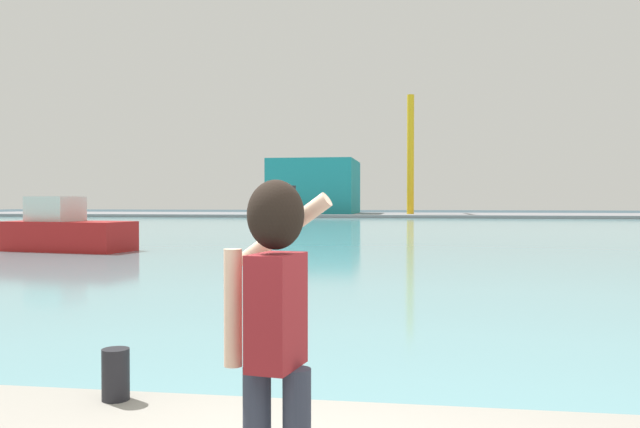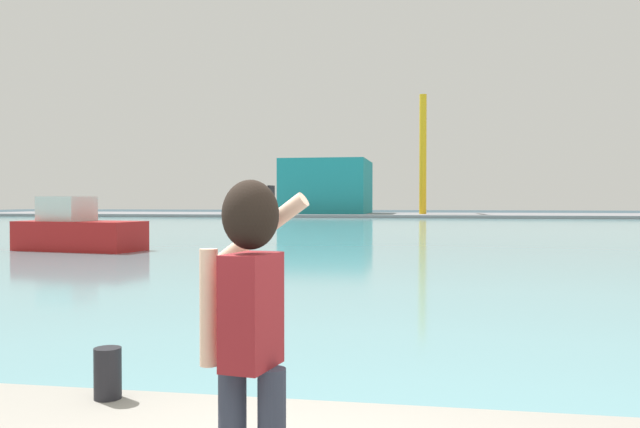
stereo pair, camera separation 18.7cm
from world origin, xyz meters
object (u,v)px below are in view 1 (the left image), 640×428
at_px(harbor_bollard, 116,374).
at_px(warehouse_left, 315,187).
at_px(port_crane, 410,142).
at_px(boat_moored, 66,231).
at_px(person_photographer, 275,318).

xyz_separation_m(harbor_bollard, warehouse_left, (-13.05, 91.59, 3.57)).
distance_m(warehouse_left, port_crane, 15.79).
relative_size(boat_moored, warehouse_left, 0.43).
height_order(person_photographer, harbor_bollard, person_photographer).
bearing_deg(warehouse_left, harbor_bollard, -81.89).
height_order(person_photographer, port_crane, port_crane).
bearing_deg(boat_moored, port_crane, 87.18).
bearing_deg(boat_moored, warehouse_left, 99.12).
relative_size(person_photographer, port_crane, 0.10).
distance_m(person_photographer, harbor_bollard, 2.73).
distance_m(person_photographer, boat_moored, 28.19).
relative_size(harbor_bollard, warehouse_left, 0.03).
relative_size(warehouse_left, port_crane, 0.82).
distance_m(harbor_bollard, port_crane, 90.03).
xyz_separation_m(harbor_bollard, port_crane, (1.22, 89.47, 9.99)).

